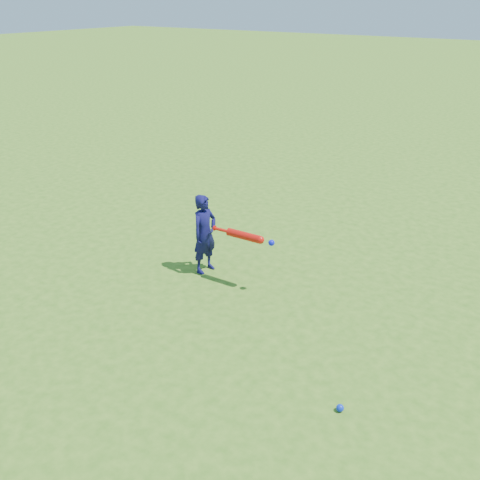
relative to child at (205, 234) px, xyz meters
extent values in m
plane|color=#3C6E1A|center=(-0.54, -0.04, -0.49)|extent=(80.00, 80.00, 0.00)
imported|color=#100F46|center=(0.00, 0.00, 0.00)|extent=(0.27, 0.38, 0.98)
sphere|color=#0C2ACD|center=(2.41, -1.34, -0.46)|extent=(0.06, 0.06, 0.06)
cylinder|color=red|center=(0.18, -0.04, 0.14)|extent=(0.02, 0.06, 0.06)
cylinder|color=red|center=(0.28, -0.04, 0.14)|extent=(0.20, 0.04, 0.04)
cylinder|color=red|center=(0.59, -0.03, 0.14)|extent=(0.43, 0.11, 0.09)
sphere|color=red|center=(0.80, -0.02, 0.14)|extent=(0.09, 0.09, 0.09)
sphere|color=#0D13EC|center=(0.94, -0.02, 0.14)|extent=(0.07, 0.07, 0.07)
camera|label=1|loc=(3.63, -4.59, 2.61)|focal=40.00mm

